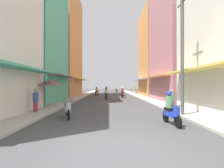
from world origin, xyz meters
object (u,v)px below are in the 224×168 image
at_px(motorbike_white, 107,90).
at_px(motorbike_green, 106,94).
at_px(pedestrian_foreground, 135,90).
at_px(street_sign_no_entry, 72,86).
at_px(pedestrian_midway, 172,100).
at_px(utility_pole, 182,53).
at_px(motorbike_orange, 97,92).
at_px(pedestrian_far, 36,101).
at_px(motorbike_red, 116,90).
at_px(vendor_umbrella, 51,83).
at_px(motorbike_maroon, 122,93).
at_px(motorbike_blue, 171,110).
at_px(motorbike_silver, 68,109).

distance_m(motorbike_white, motorbike_green, 19.46).
distance_m(pedestrian_foreground, street_sign_no_entry, 17.58).
height_order(pedestrian_midway, utility_pole, utility_pole).
bearing_deg(utility_pole, pedestrian_foreground, 88.41).
relative_size(motorbike_orange, pedestrian_far, 1.10).
bearing_deg(pedestrian_far, motorbike_orange, 81.98).
distance_m(motorbike_green, pedestrian_foreground, 12.05).
distance_m(motorbike_red, street_sign_no_entry, 25.35).
xyz_separation_m(motorbike_orange, motorbike_green, (1.75, -7.92, 0.00)).
relative_size(motorbike_red, pedestrian_foreground, 1.08).
xyz_separation_m(pedestrian_foreground, vendor_umbrella, (-9.51, -19.74, 1.23)).
height_order(motorbike_maroon, motorbike_orange, same).
relative_size(motorbike_green, vendor_umbrella, 0.80).
bearing_deg(pedestrian_midway, motorbike_blue, -110.84).
height_order(motorbike_red, pedestrian_midway, pedestrian_midway).
bearing_deg(pedestrian_midway, motorbike_white, 99.51).
bearing_deg(pedestrian_midway, motorbike_red, 94.81).
relative_size(pedestrian_far, pedestrian_foreground, 0.98).
bearing_deg(motorbike_red, pedestrian_far, -101.98).
relative_size(motorbike_red, pedestrian_midway, 1.15).
bearing_deg(motorbike_maroon, utility_pole, -80.83).
height_order(pedestrian_midway, vendor_umbrella, vendor_umbrella).
bearing_deg(motorbike_silver, motorbike_red, 82.84).
xyz_separation_m(motorbike_maroon, motorbike_green, (-2.33, -2.34, 0.00)).
distance_m(motorbike_orange, pedestrian_far, 19.21).
xyz_separation_m(motorbike_blue, motorbike_orange, (-5.02, 22.45, 0.00)).
height_order(vendor_umbrella, utility_pole, utility_pole).
bearing_deg(motorbike_red, utility_pole, -85.67).
xyz_separation_m(pedestrian_far, street_sign_no_entry, (0.99, 6.70, 0.91)).
xyz_separation_m(motorbike_blue, street_sign_no_entry, (-6.71, 10.12, 1.01)).
relative_size(motorbike_maroon, motorbike_red, 1.01).
bearing_deg(pedestrian_far, motorbike_silver, -34.13).
height_order(motorbike_orange, motorbike_green, same).
relative_size(motorbike_white, pedestrian_foreground, 1.10).
distance_m(motorbike_maroon, motorbike_red, 17.93).
xyz_separation_m(motorbike_silver, motorbike_green, (1.93, 12.80, 0.20)).
bearing_deg(street_sign_no_entry, motorbike_maroon, 49.46).
xyz_separation_m(vendor_umbrella, street_sign_no_entry, (0.72, 4.54, -0.33)).
relative_size(vendor_umbrella, street_sign_no_entry, 0.86).
height_order(motorbike_maroon, pedestrian_midway, motorbike_maroon).
bearing_deg(motorbike_maroon, motorbike_silver, -105.69).
xyz_separation_m(motorbike_green, street_sign_no_entry, (-3.44, -4.41, 1.01)).
relative_size(motorbike_orange, pedestrian_foreground, 1.08).
xyz_separation_m(motorbike_red, motorbike_orange, (-3.98, -12.35, 0.20)).
bearing_deg(pedestrian_far, vendor_umbrella, 82.85).
relative_size(motorbike_blue, pedestrian_midway, 1.17).
relative_size(motorbike_white, motorbike_blue, 1.00).
height_order(motorbike_green, pedestrian_midway, motorbike_green).
xyz_separation_m(motorbike_white, vendor_umbrella, (-3.96, -28.40, 1.34)).
distance_m(pedestrian_midway, street_sign_no_entry, 10.28).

